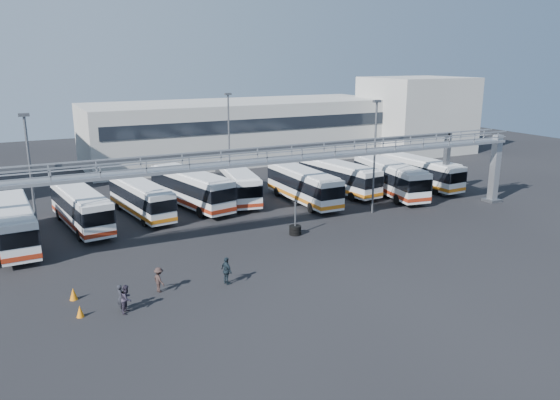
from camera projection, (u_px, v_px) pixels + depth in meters
name	position (u px, v px, depth m)	size (l,w,h in m)	color
ground	(292.00, 258.00, 38.73)	(140.00, 140.00, 0.00)	black
gantry	(257.00, 167.00, 42.41)	(51.40, 5.15, 7.10)	#979A9F
warehouse	(240.00, 130.00, 75.77)	(42.00, 14.00, 8.00)	#9E9E99
building_right	(416.00, 115.00, 81.54)	(14.00, 12.00, 11.00)	#B2B2AD
light_pole_left	(31.00, 179.00, 37.22)	(0.70, 0.35, 10.21)	#4C4F54
light_pole_mid	(375.00, 151.00, 48.56)	(0.70, 0.35, 10.21)	#4C4F54
light_pole_back	(229.00, 136.00, 58.03)	(0.70, 0.35, 10.21)	#4C4F54
bus_1	(14.00, 223.00, 40.55)	(3.03, 11.04, 3.32)	silver
bus_2	(81.00, 207.00, 45.12)	(3.81, 10.93, 3.25)	silver
bus_3	(141.00, 197.00, 48.56)	(3.79, 10.38, 3.08)	silver
bus_4	(191.00, 188.00, 51.37)	(4.93, 11.67, 3.46)	silver
bus_5	(237.00, 183.00, 53.86)	(4.20, 10.82, 3.21)	silver
bus_6	(303.00, 185.00, 52.97)	(2.54, 10.87, 3.30)	silver
bus_7	(339.00, 176.00, 56.86)	(3.82, 10.93, 3.25)	silver
bus_8	(390.00, 177.00, 55.89)	(4.13, 11.52, 3.42)	silver
bus_9	(421.00, 172.00, 59.27)	(3.04, 10.71, 3.22)	silver
pedestrian_a	(121.00, 297.00, 30.50)	(0.56, 0.37, 1.53)	black
pedestrian_b	(127.00, 299.00, 30.24)	(0.79, 0.62, 1.63)	#292432
pedestrian_c	(159.00, 280.00, 32.91)	(1.01, 0.58, 1.56)	#2F221F
pedestrian_d	(227.00, 271.00, 34.01)	(1.04, 0.43, 1.77)	black
cone_left	(80.00, 311.00, 29.81)	(0.41, 0.41, 0.66)	orange
cone_right	(73.00, 294.00, 31.93)	(0.46, 0.46, 0.74)	orange
tire_stack	(295.00, 229.00, 43.65)	(0.96, 0.96, 2.74)	black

